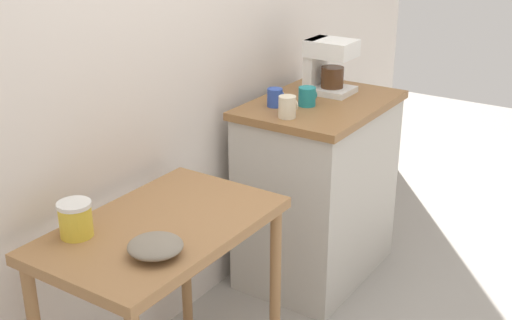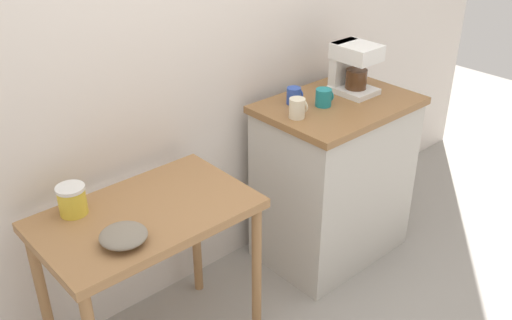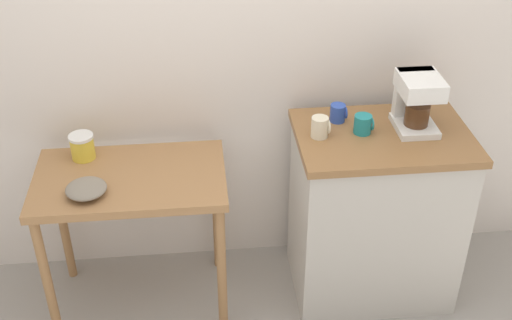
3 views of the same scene
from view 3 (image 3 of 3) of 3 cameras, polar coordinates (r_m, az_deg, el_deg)
name	(u,v)px [view 3 (image 3 of 3)]	position (r m, az deg, el deg)	size (l,w,h in m)	color
ground_plane	(259,288)	(3.48, 0.27, -11.04)	(8.00, 8.00, 0.00)	gray
back_wall	(273,3)	(3.06, 1.50, 13.47)	(4.40, 0.10, 2.80)	silver
wooden_table	(132,195)	(3.05, -10.76, -3.04)	(0.86, 0.53, 0.77)	#9E7044
kitchen_counter	(374,214)	(3.26, 10.27, -4.61)	(0.79, 0.56, 0.91)	#BCB7AD
bowl_stoneware	(86,189)	(2.88, -14.57, -2.45)	(0.18, 0.18, 0.06)	gray
canister_enamel	(82,147)	(3.13, -14.88, 1.14)	(0.11, 0.11, 0.12)	gold
coffee_maker	(417,99)	(3.03, 13.81, 5.19)	(0.18, 0.22, 0.26)	white
mug_small_cream	(320,127)	(2.93, 5.61, 2.87)	(0.08, 0.08, 0.10)	beige
mug_dark_teal	(363,124)	(2.99, 9.30, 3.13)	(0.09, 0.08, 0.09)	teal
mug_blue	(338,113)	(3.06, 7.17, 4.08)	(0.08, 0.07, 0.08)	#2D4CAD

